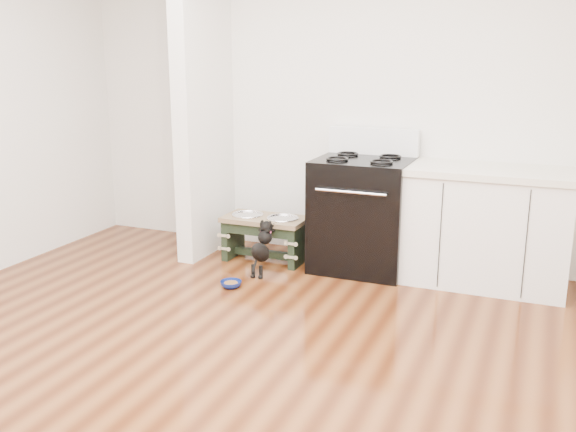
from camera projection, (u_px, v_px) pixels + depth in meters
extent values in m
plane|color=#421D0B|center=(207.00, 381.00, 3.53)|extent=(5.00, 5.00, 0.00)
plane|color=silver|center=(348.00, 101.00, 5.43)|extent=(5.00, 0.00, 5.00)
cube|color=silver|center=(204.00, 100.00, 5.51)|extent=(0.15, 0.80, 2.70)
cube|color=black|center=(362.00, 215.00, 5.25)|extent=(0.76, 0.65, 0.92)
cube|color=black|center=(351.00, 231.00, 4.99)|extent=(0.58, 0.02, 0.50)
cylinder|color=silver|center=(350.00, 192.00, 4.88)|extent=(0.56, 0.02, 0.02)
cube|color=white|center=(373.00, 141.00, 5.36)|extent=(0.76, 0.08, 0.22)
torus|color=black|center=(337.00, 159.00, 5.08)|extent=(0.18, 0.18, 0.02)
torus|color=black|center=(382.00, 162.00, 4.94)|extent=(0.18, 0.18, 0.02)
torus|color=black|center=(348.00, 154.00, 5.33)|extent=(0.18, 0.18, 0.02)
torus|color=black|center=(390.00, 157.00, 5.19)|extent=(0.18, 0.18, 0.02)
cube|color=white|center=(486.00, 230.00, 4.92)|extent=(1.20, 0.60, 0.86)
cube|color=beige|center=(491.00, 172.00, 4.81)|extent=(1.24, 0.64, 0.05)
cube|color=black|center=(479.00, 288.00, 4.78)|extent=(1.20, 0.06, 0.10)
cube|color=black|center=(233.00, 237.00, 5.64)|extent=(0.06, 0.34, 0.35)
cube|color=black|center=(299.00, 245.00, 5.41)|extent=(0.06, 0.34, 0.35)
cube|color=black|center=(257.00, 231.00, 5.35)|extent=(0.56, 0.03, 0.09)
cube|color=black|center=(265.00, 254.00, 5.55)|extent=(0.56, 0.06, 0.06)
cube|color=brown|center=(265.00, 219.00, 5.48)|extent=(0.71, 0.38, 0.04)
cylinder|color=silver|center=(248.00, 217.00, 5.54)|extent=(0.24, 0.24, 0.04)
cylinder|color=silver|center=(283.00, 221.00, 5.42)|extent=(0.24, 0.24, 0.04)
torus|color=silver|center=(248.00, 214.00, 5.53)|extent=(0.28, 0.28, 0.02)
torus|color=silver|center=(283.00, 218.00, 5.41)|extent=(0.28, 0.28, 0.02)
cylinder|color=black|center=(253.00, 271.00, 5.13)|extent=(0.03, 0.03, 0.11)
cylinder|color=black|center=(261.00, 272.00, 5.11)|extent=(0.03, 0.03, 0.11)
sphere|color=black|center=(253.00, 276.00, 5.13)|extent=(0.04, 0.04, 0.04)
sphere|color=black|center=(260.00, 277.00, 5.11)|extent=(0.04, 0.04, 0.04)
ellipsoid|color=black|center=(260.00, 252.00, 5.14)|extent=(0.12, 0.29, 0.25)
sphere|color=black|center=(265.00, 237.00, 5.20)|extent=(0.12, 0.12, 0.12)
sphere|color=black|center=(267.00, 227.00, 5.21)|extent=(0.10, 0.10, 0.10)
sphere|color=black|center=(266.00, 225.00, 5.29)|extent=(0.03, 0.03, 0.03)
sphere|color=black|center=(274.00, 225.00, 5.26)|extent=(0.03, 0.03, 0.03)
cylinder|color=black|center=(255.00, 266.00, 5.07)|extent=(0.02, 0.08, 0.09)
torus|color=#E1427B|center=(266.00, 232.00, 5.21)|extent=(0.09, 0.06, 0.09)
imported|color=navy|center=(231.00, 284.00, 4.92)|extent=(0.18, 0.18, 0.05)
cylinder|color=#513517|center=(231.00, 284.00, 4.92)|extent=(0.10, 0.10, 0.02)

